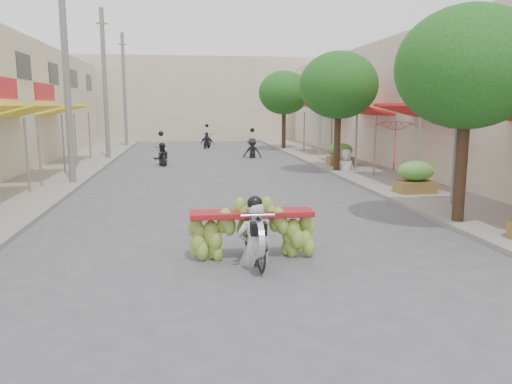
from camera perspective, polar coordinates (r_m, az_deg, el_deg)
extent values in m
plane|color=#55545A|center=(7.85, 1.49, -11.91)|extent=(120.00, 120.00, 0.00)
cube|color=gray|center=(23.11, -22.54, 1.95)|extent=(4.00, 60.00, 0.12)
cube|color=gray|center=(23.84, 12.14, 2.70)|extent=(4.00, 60.00, 0.12)
cylinder|color=slate|center=(17.81, -24.68, 3.64)|extent=(0.08, 0.08, 2.55)
cube|color=yellow|center=(21.04, -24.68, 8.47)|extent=(1.77, 4.00, 0.53)
cylinder|color=slate|center=(19.15, -23.51, 4.09)|extent=(0.08, 0.08, 2.55)
cylinder|color=slate|center=(22.63, -21.14, 4.99)|extent=(0.08, 0.08, 2.55)
cube|color=#AF1727|center=(21.31, -27.15, 10.59)|extent=(0.10, 3.50, 0.80)
cube|color=yellow|center=(26.85, -21.06, 8.80)|extent=(1.77, 4.00, 0.53)
cylinder|color=slate|center=(24.97, -19.92, 5.45)|extent=(0.08, 0.08, 2.55)
cylinder|color=slate|center=(28.50, -18.47, 5.99)|extent=(0.08, 0.08, 2.55)
cube|color=#AF1727|center=(27.06, -23.02, 10.48)|extent=(0.10, 3.50, 0.80)
cube|color=#1E2328|center=(24.23, -25.06, 12.89)|extent=(0.08, 2.00, 1.10)
cube|color=#1E2328|center=(29.05, -22.18, 12.41)|extent=(0.08, 2.00, 1.10)
cube|color=#1E2328|center=(33.92, -20.13, 12.05)|extent=(0.08, 2.00, 1.10)
cube|color=#1E2328|center=(38.83, -18.60, 11.77)|extent=(0.08, 2.00, 1.10)
cube|color=beige|center=(24.99, 24.17, 9.15)|extent=(8.00, 40.00, 6.00)
cylinder|color=slate|center=(15.19, 21.67, 2.93)|extent=(0.08, 0.08, 2.55)
cube|color=red|center=(19.12, 17.99, 8.84)|extent=(1.77, 4.20, 0.53)
cylinder|color=slate|center=(17.13, 18.04, 3.84)|extent=(0.08, 0.08, 2.55)
cylinder|color=slate|center=(20.59, 13.40, 4.97)|extent=(0.08, 0.08, 2.55)
cube|color=red|center=(24.65, 11.82, 9.21)|extent=(1.77, 4.20, 0.53)
cylinder|color=slate|center=(22.65, 11.37, 5.45)|extent=(0.08, 0.08, 2.55)
cylinder|color=slate|center=(26.25, 8.61, 6.10)|extent=(0.08, 0.08, 2.55)
cube|color=red|center=(30.37, 7.94, 9.38)|extent=(1.77, 4.20, 0.53)
cylinder|color=slate|center=(28.36, 7.33, 6.40)|extent=(0.08, 0.08, 2.55)
cylinder|color=slate|center=(32.03, 5.51, 6.81)|extent=(0.08, 0.08, 2.55)
cube|color=beige|center=(45.22, -6.68, 10.45)|extent=(20.00, 6.00, 7.00)
cylinder|color=slate|center=(19.67, -20.86, 12.34)|extent=(0.24, 0.24, 8.00)
cylinder|color=slate|center=(28.52, -16.88, 11.56)|extent=(0.24, 0.24, 8.00)
cube|color=slate|center=(28.82, -17.21, 17.92)|extent=(0.60, 0.08, 0.08)
cylinder|color=slate|center=(37.44, -14.81, 11.13)|extent=(0.24, 0.24, 8.00)
cube|color=slate|center=(37.67, -15.02, 15.99)|extent=(0.60, 0.08, 0.08)
cylinder|color=#3A2719|center=(13.08, 22.43, 3.32)|extent=(0.28, 0.28, 3.20)
ellipsoid|color=#1F5B1A|center=(13.04, 23.07, 12.96)|extent=(3.40, 3.40, 2.90)
cylinder|color=#3A2719|center=(22.25, 9.28, 6.28)|extent=(0.28, 0.28, 3.20)
ellipsoid|color=#1F5B1A|center=(22.23, 9.44, 11.95)|extent=(3.40, 3.40, 2.90)
cylinder|color=#3A2719|center=(33.88, 3.19, 7.54)|extent=(0.28, 0.28, 3.20)
ellipsoid|color=#1F5B1A|center=(33.86, 3.23, 11.27)|extent=(3.40, 3.40, 2.90)
cube|color=brown|center=(17.10, 17.73, 0.79)|extent=(1.20, 0.80, 0.50)
ellipsoid|color=#5A9F3B|center=(17.03, 17.83, 2.72)|extent=(1.20, 0.88, 0.66)
cube|color=brown|center=(24.49, 9.60, 3.69)|extent=(1.20, 0.80, 0.50)
ellipsoid|color=#5A9F3B|center=(24.43, 9.64, 5.05)|extent=(1.20, 0.88, 0.66)
imported|color=black|center=(9.27, -0.21, -4.87)|extent=(0.66, 1.93, 1.12)
cylinder|color=silver|center=(8.63, 0.39, -5.55)|extent=(0.10, 0.66, 0.66)
cube|color=black|center=(8.68, 0.29, -4.23)|extent=(0.28, 0.22, 0.22)
cylinder|color=silver|center=(8.73, 0.20, -2.67)|extent=(0.60, 0.05, 0.05)
cube|color=maroon|center=(9.53, -0.50, -2.47)|extent=(2.35, 0.55, 0.10)
imported|color=silver|center=(9.08, -0.17, -1.07)|extent=(0.64, 0.48, 1.79)
sphere|color=black|center=(8.93, -0.15, 4.35)|extent=(0.28, 0.28, 0.28)
imported|color=#B31725|center=(17.86, 15.79, 8.13)|extent=(2.03, 2.03, 1.81)
imported|color=silver|center=(22.42, 10.24, 4.86)|extent=(0.99, 0.69, 1.85)
imported|color=black|center=(25.21, -10.74, 4.03)|extent=(0.91, 1.71, 0.91)
imported|color=#23232A|center=(25.15, -10.79, 5.54)|extent=(0.87, 0.63, 1.65)
sphere|color=black|center=(25.12, -10.82, 6.58)|extent=(0.26, 0.26, 0.26)
imported|color=black|center=(28.53, -0.43, 4.88)|extent=(0.81, 1.67, 0.94)
imported|color=#23232A|center=(28.48, -0.43, 6.19)|extent=(1.15, 0.78, 1.65)
sphere|color=black|center=(28.46, -0.43, 7.10)|extent=(0.26, 0.26, 0.26)
imported|color=black|center=(35.27, -5.61, 5.81)|extent=(1.13, 1.90, 1.00)
imported|color=#23232A|center=(35.24, -5.63, 6.82)|extent=(1.08, 0.79, 1.65)
sphere|color=black|center=(35.22, -5.64, 7.56)|extent=(0.26, 0.26, 0.26)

